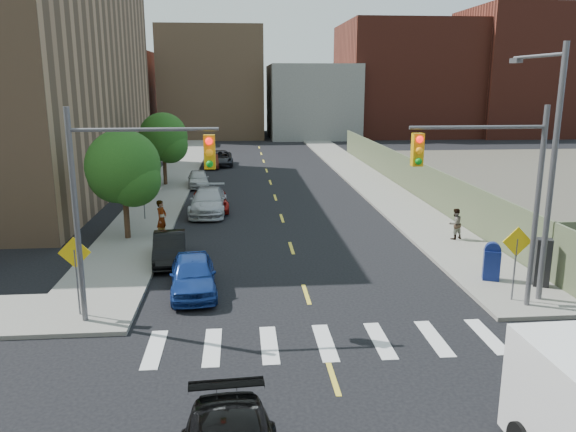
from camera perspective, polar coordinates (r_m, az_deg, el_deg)
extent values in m
plane|color=black|center=(14.06, 5.96, -19.90)|extent=(160.00, 160.00, 0.00)
cube|color=gray|center=(53.82, -10.68, 5.10)|extent=(3.50, 73.00, 0.15)
cube|color=gray|center=(54.50, 5.83, 5.36)|extent=(3.50, 73.00, 0.15)
cube|color=#575F42|center=(41.78, 11.80, 4.30)|extent=(0.12, 44.00, 2.50)
cube|color=#592319|center=(83.85, -18.89, 11.62)|extent=(14.00, 18.00, 12.00)
cube|color=#8C6B4C|center=(83.58, -7.65, 13.23)|extent=(14.00, 16.00, 15.00)
cube|color=gray|center=(82.21, 2.35, 11.59)|extent=(12.00, 16.00, 10.00)
cube|color=#592319|center=(86.99, 11.64, 13.42)|extent=(18.00, 18.00, 16.00)
cube|color=#592319|center=(90.97, 22.02, 13.36)|extent=(14.00, 16.00, 18.00)
cylinder|color=#8C6B4C|center=(93.01, 24.59, 16.20)|extent=(1.80, 1.80, 28.00)
cylinder|color=#59595E|center=(18.72, -20.70, -0.42)|extent=(0.18, 0.18, 7.00)
cylinder|color=#59595E|center=(17.80, -14.39, 8.50)|extent=(4.50, 0.12, 0.12)
cube|color=#E5A50C|center=(17.66, -7.97, 6.47)|extent=(0.35, 0.30, 1.05)
cylinder|color=#59595E|center=(20.54, 23.92, 0.46)|extent=(0.18, 0.18, 7.00)
cylinder|color=#59595E|center=(19.15, 18.75, 8.54)|extent=(4.50, 0.12, 0.12)
cube|color=#E5A50C|center=(18.52, 13.01, 6.58)|extent=(0.35, 0.30, 1.05)
cylinder|color=#59595E|center=(21.13, 25.20, 3.44)|extent=(0.20, 0.20, 9.00)
cylinder|color=#59595E|center=(22.38, 24.08, 14.62)|extent=(0.12, 3.50, 0.12)
cube|color=#59595E|center=(23.80, 22.17, 14.42)|extent=(0.25, 0.60, 0.18)
cylinder|color=#59595E|center=(19.90, -20.60, -6.53)|extent=(0.06, 0.06, 2.40)
cube|color=yellow|center=(19.57, -20.87, -3.50)|extent=(1.06, 0.04, 1.06)
cylinder|color=#59595E|center=(21.41, 21.99, -5.26)|extent=(0.06, 0.06, 2.40)
cube|color=yellow|center=(21.10, 22.26, -2.42)|extent=(1.06, 0.04, 1.06)
cylinder|color=#59595E|center=(32.63, -14.43, 1.54)|extent=(0.06, 0.06, 2.40)
cube|color=yellow|center=(32.42, -14.54, 3.44)|extent=(1.06, 0.04, 1.06)
cylinder|color=#332114|center=(28.79, -16.09, 0.12)|extent=(0.28, 0.28, 2.64)
sphere|color=#1D4A15|center=(28.36, -16.40, 4.84)|extent=(3.60, 3.60, 3.60)
sphere|color=#1D4A15|center=(28.06, -15.44, 3.57)|extent=(2.64, 2.64, 2.64)
sphere|color=#1D4A15|center=(28.89, -16.97, 4.11)|extent=(2.88, 2.88, 2.88)
cylinder|color=#332114|center=(43.35, -12.40, 4.69)|extent=(0.28, 0.28, 2.64)
sphere|color=#1D4A15|center=(43.06, -12.56, 7.85)|extent=(3.60, 3.60, 3.60)
sphere|color=#1D4A15|center=(42.76, -11.90, 7.03)|extent=(2.64, 2.64, 2.64)
sphere|color=#1D4A15|center=(43.55, -12.99, 7.33)|extent=(2.88, 2.88, 2.88)
imported|color=navy|center=(21.35, -9.63, -5.88)|extent=(2.03, 4.28, 1.41)
imported|color=black|center=(25.07, -11.93, -3.20)|extent=(1.74, 4.03, 1.29)
imported|color=maroon|center=(34.65, -7.87, 1.54)|extent=(2.41, 4.59, 1.23)
imported|color=#B5B7BD|center=(33.91, -8.11, 1.49)|extent=(2.19, 5.17, 1.49)
imported|color=#B9B9B9|center=(42.64, -9.11, 3.78)|extent=(1.85, 3.92, 1.30)
imported|color=#45170D|center=(52.12, -7.83, 5.53)|extent=(1.61, 3.81, 1.22)
imported|color=black|center=(53.62, -6.90, 5.86)|extent=(2.52, 5.04, 1.37)
cube|color=black|center=(13.65, 26.61, -14.12)|extent=(2.08, 1.37, 1.00)
cube|color=navy|center=(23.39, 19.96, -4.71)|extent=(0.74, 0.65, 1.18)
cylinder|color=navy|center=(23.21, 20.09, -3.25)|extent=(0.67, 0.47, 0.61)
cube|color=black|center=(23.31, 24.44, -4.32)|extent=(0.67, 0.61, 1.85)
imported|color=gray|center=(28.55, -12.72, -0.27)|extent=(0.68, 0.81, 1.88)
imported|color=gray|center=(28.74, 16.61, -0.77)|extent=(0.91, 0.81, 1.54)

